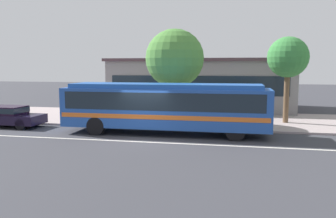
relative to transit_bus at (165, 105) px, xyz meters
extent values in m
plane|color=#37383E|center=(-0.84, -1.49, -1.63)|extent=(120.00, 120.00, 0.00)
cube|color=#A49494|center=(-0.84, 5.35, -1.57)|extent=(60.00, 8.00, 0.12)
cube|color=silver|center=(-0.84, -2.29, -1.62)|extent=(56.00, 0.16, 0.01)
cube|color=#214CA3|center=(-0.02, 0.00, -0.14)|extent=(11.35, 2.55, 2.13)
cube|color=#1F51A5|center=(-0.02, 0.00, 1.05)|extent=(10.44, 2.24, 0.24)
cube|color=#19232D|center=(-0.02, 0.00, 0.29)|extent=(10.67, 2.57, 0.94)
cube|color=#D26324|center=(-0.02, 0.00, -0.52)|extent=(11.13, 2.57, 0.24)
cube|color=#19232D|center=(5.61, 0.01, 0.29)|extent=(0.13, 2.22, 1.02)
cylinder|color=black|center=(3.84, 1.13, -1.13)|extent=(1.00, 0.28, 1.00)
cylinder|color=black|center=(3.84, -1.11, -1.13)|extent=(1.00, 0.28, 1.00)
cylinder|color=black|center=(-3.65, 1.11, -1.13)|extent=(1.00, 0.28, 1.00)
cylinder|color=black|center=(-3.64, -1.13, -1.13)|extent=(1.00, 0.28, 1.00)
cube|color=black|center=(-10.10, 0.29, -1.11)|extent=(4.55, 1.91, 0.55)
cube|color=black|center=(-10.32, 0.30, -0.59)|extent=(2.57, 1.63, 0.50)
cube|color=#19232D|center=(-10.32, 0.30, -0.56)|extent=(2.61, 1.65, 0.32)
cylinder|color=black|center=(-8.59, 1.00, -1.31)|extent=(0.65, 0.24, 0.64)
cylinder|color=black|center=(-8.65, -0.52, -1.31)|extent=(0.65, 0.24, 0.64)
cylinder|color=navy|center=(0.43, 2.72, -1.05)|extent=(0.14, 0.14, 0.91)
cylinder|color=navy|center=(0.33, 2.84, -1.05)|extent=(0.14, 0.14, 0.91)
cylinder|color=blue|center=(0.38, 2.78, -0.27)|extent=(0.48, 0.48, 0.65)
sphere|color=tan|center=(0.38, 2.78, 0.16)|extent=(0.21, 0.21, 0.21)
cylinder|color=#383235|center=(3.10, 1.83, -1.06)|extent=(0.14, 0.14, 0.90)
cylinder|color=#383235|center=(2.96, 1.92, -1.06)|extent=(0.14, 0.14, 0.90)
cylinder|color=green|center=(3.03, 1.87, -0.30)|extent=(0.47, 0.47, 0.62)
sphere|color=#E4AF6C|center=(3.03, 1.87, 0.13)|extent=(0.23, 0.23, 0.23)
cylinder|color=gray|center=(4.58, 1.86, -0.36)|extent=(0.08, 0.08, 2.30)
cube|color=yellow|center=(4.58, 1.86, 0.59)|extent=(0.15, 0.44, 0.56)
cylinder|color=brown|center=(-0.10, 3.39, -0.10)|extent=(0.40, 0.40, 2.82)
sphere|color=#4B873A|center=(-0.10, 3.39, 2.62)|extent=(3.74, 3.74, 3.74)
cylinder|color=brown|center=(6.97, 4.71, 0.14)|extent=(0.34, 0.34, 3.29)
sphere|color=#38823C|center=(6.97, 4.71, 2.70)|extent=(2.60, 2.60, 2.60)
cube|color=gray|center=(0.77, 12.42, 0.44)|extent=(14.92, 8.75, 4.14)
cube|color=#19232D|center=(0.77, 8.03, 0.65)|extent=(13.73, 0.04, 1.49)
cube|color=#4B353D|center=(0.77, 12.42, 2.63)|extent=(15.32, 9.15, 0.24)
camera|label=1|loc=(3.97, -18.72, 2.12)|focal=37.30mm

